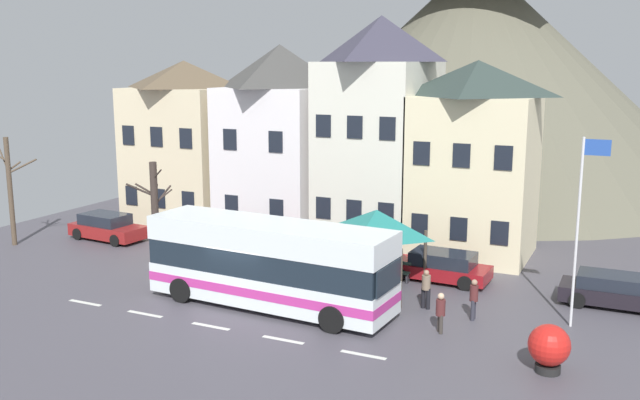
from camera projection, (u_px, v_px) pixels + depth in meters
ground_plane at (241, 309)px, 27.48m from camera, size 40.00×60.00×0.07m
townhouse_00 at (186, 143)px, 41.51m from camera, size 5.94×5.55×9.59m
townhouse_01 at (281, 140)px, 39.13m from camera, size 5.50×6.19×10.46m
townhouse_02 at (380, 131)px, 36.97m from camera, size 5.01×7.01×11.86m
townhouse_03 at (474, 160)px, 34.23m from camera, size 5.65×5.30×9.59m
hilltop_castle at (473, 66)px, 54.41m from camera, size 37.65×37.65×24.51m
transit_bus at (269, 265)px, 27.30m from camera, size 10.22×3.20×3.39m
bus_shelter at (376, 223)px, 29.09m from camera, size 3.60×3.60×3.48m
parked_car_00 at (246, 242)px, 35.05m from camera, size 4.71×2.29×1.32m
parked_car_01 at (440, 266)px, 30.86m from camera, size 4.58×2.08×1.31m
parked_car_02 at (616, 291)px, 27.56m from camera, size 4.31×1.93×1.28m
parked_car_03 at (107, 227)px, 38.01m from camera, size 4.44×2.25×1.41m
pedestrian_00 at (474, 297)px, 26.07m from camera, size 0.31×0.34×1.57m
pedestrian_01 at (441, 310)px, 24.80m from camera, size 0.34×0.34×1.48m
pedestrian_02 at (426, 288)px, 27.27m from camera, size 0.38×0.34×1.56m
public_bench at (392, 270)px, 30.90m from camera, size 1.70×0.48×0.87m
flagpole at (580, 219)px, 24.77m from camera, size 0.95×0.10×6.94m
harbour_buoy at (549, 347)px, 21.61m from camera, size 1.30×1.30×1.55m
bare_tree_00 at (155, 209)px, 34.01m from camera, size 1.64×2.20×4.79m
bare_tree_02 at (10, 189)px, 36.44m from camera, size 2.00×1.13×5.71m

